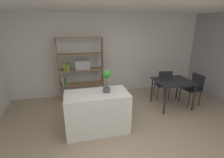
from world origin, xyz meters
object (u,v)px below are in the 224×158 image
at_px(kitchen_island, 97,112).
at_px(dining_chair_far, 164,83).
at_px(open_bookshelf, 79,70).
at_px(dining_table, 173,84).
at_px(potted_plant_on_island, 107,79).
at_px(dining_chair_window_side, 194,86).

bearing_deg(kitchen_island, dining_chair_far, 25.55).
xyz_separation_m(open_bookshelf, dining_chair_far, (2.51, -0.72, -0.39)).
xyz_separation_m(dining_table, dining_chair_far, (-0.01, 0.46, -0.13)).
xyz_separation_m(open_bookshelf, dining_table, (2.52, -1.18, -0.26)).
relative_size(kitchen_island, dining_table, 1.36).
relative_size(potted_plant_on_island, dining_chair_far, 0.51).
height_order(dining_chair_far, dining_chair_window_side, dining_chair_far).
distance_m(kitchen_island, potted_plant_on_island, 0.78).
bearing_deg(potted_plant_on_island, dining_chair_far, 27.81).
relative_size(potted_plant_on_island, dining_table, 0.49).
bearing_deg(dining_table, dining_chair_far, 91.77).
bearing_deg(kitchen_island, dining_table, 15.26).
bearing_deg(dining_chair_far, dining_chair_window_side, 156.72).
bearing_deg(dining_chair_window_side, dining_chair_far, -124.65).
bearing_deg(potted_plant_on_island, open_bookshelf, 105.01).
bearing_deg(open_bookshelf, dining_table, -25.05).
distance_m(kitchen_island, dining_table, 2.36).
distance_m(dining_table, dining_chair_window_side, 0.73).
xyz_separation_m(open_bookshelf, dining_chair_window_side, (3.24, -1.17, -0.40)).
bearing_deg(dining_chair_window_side, potted_plant_on_island, -80.31).
relative_size(kitchen_island, potted_plant_on_island, 2.79).
bearing_deg(kitchen_island, open_bookshelf, 98.31).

